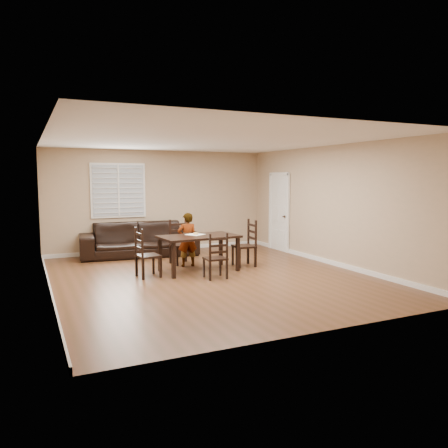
{
  "coord_description": "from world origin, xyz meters",
  "views": [
    {
      "loc": [
        -3.34,
        -7.9,
        1.96
      ],
      "look_at": [
        0.5,
        0.42,
        1.0
      ],
      "focal_mm": 35.0,
      "sensor_mm": 36.0,
      "label": 1
    }
  ],
  "objects": [
    {
      "name": "ground",
      "position": [
        0.0,
        0.0,
        0.0
      ],
      "size": [
        7.0,
        7.0,
        0.0
      ],
      "primitive_type": "plane",
      "color": "brown",
      "rests_on": "ground"
    },
    {
      "name": "room",
      "position": [
        0.04,
        0.18,
        1.81
      ],
      "size": [
        6.04,
        7.04,
        2.72
      ],
      "color": "tan",
      "rests_on": "ground"
    },
    {
      "name": "dining_table",
      "position": [
        -0.01,
        0.59,
        0.67
      ],
      "size": [
        1.69,
        1.03,
        0.76
      ],
      "rotation": [
        0.0,
        0.0,
        0.07
      ],
      "color": "black",
      "rests_on": "ground"
    },
    {
      "name": "chair_near",
      "position": [
        -0.09,
        1.62,
        0.46
      ],
      "size": [
        0.5,
        0.48,
        1.02
      ],
      "rotation": [
        0.0,
        0.0,
        0.11
      ],
      "color": "black",
      "rests_on": "ground"
    },
    {
      "name": "chair_far",
      "position": [
        0.04,
        -0.26,
        0.41
      ],
      "size": [
        0.42,
        0.39,
        0.91
      ],
      "rotation": [
        0.0,
        0.0,
        3.12
      ],
      "color": "black",
      "rests_on": "ground"
    },
    {
      "name": "chair_left",
      "position": [
        -1.24,
        0.5,
        0.45
      ],
      "size": [
        0.46,
        0.48,
        0.99
      ],
      "rotation": [
        0.0,
        0.0,
        1.67
      ],
      "color": "black",
      "rests_on": "ground"
    },
    {
      "name": "chair_right",
      "position": [
        1.23,
        0.66,
        0.47
      ],
      "size": [
        0.47,
        0.5,
        1.04
      ],
      "rotation": [
        0.0,
        0.0,
        -1.65
      ],
      "color": "black",
      "rests_on": "ground"
    },
    {
      "name": "child",
      "position": [
        -0.05,
        1.18,
        0.6
      ],
      "size": [
        0.46,
        0.33,
        1.2
      ],
      "primitive_type": "imported",
      "rotation": [
        0.0,
        0.0,
        3.05
      ],
      "color": "gray",
      "rests_on": "ground"
    },
    {
      "name": "napkin",
      "position": [
        -0.02,
        0.77,
        0.76
      ],
      "size": [
        0.45,
        0.45,
        0.0
      ],
      "primitive_type": "cube",
      "rotation": [
        0.0,
        0.0,
        0.53
      ],
      "color": "beige",
      "rests_on": "dining_table"
    },
    {
      "name": "donut",
      "position": [
        -0.0,
        0.77,
        0.79
      ],
      "size": [
        0.11,
        0.11,
        0.04
      ],
      "color": "#C89547",
      "rests_on": "napkin"
    },
    {
      "name": "sofa",
      "position": [
        -0.71,
        2.94,
        0.42
      ],
      "size": [
        3.0,
        1.43,
        0.85
      ],
      "primitive_type": "imported",
      "rotation": [
        0.0,
        0.0,
        -0.1
      ],
      "color": "black",
      "rests_on": "ground"
    }
  ]
}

